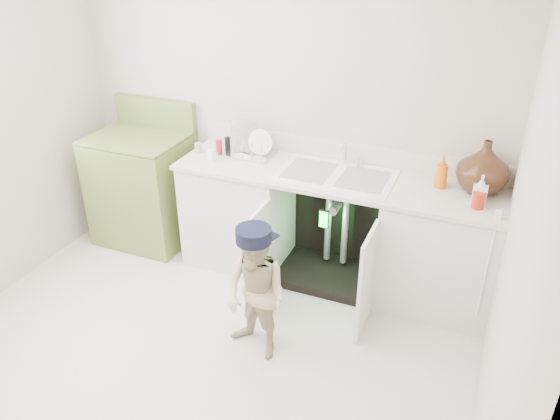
# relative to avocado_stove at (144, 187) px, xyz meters

# --- Properties ---
(ground) EXTENTS (3.50, 3.50, 0.00)m
(ground) POSITION_rel_avocado_stove_xyz_m (1.17, -1.18, -0.50)
(ground) COLOR beige
(ground) RESTS_ON ground
(room_shell) EXTENTS (6.00, 5.50, 1.26)m
(room_shell) POSITION_rel_avocado_stove_xyz_m (1.17, -1.18, 0.75)
(room_shell) COLOR #BFB6A4
(room_shell) RESTS_ON ground
(counter_run) EXTENTS (2.44, 1.02, 1.27)m
(counter_run) POSITION_rel_avocado_stove_xyz_m (1.76, 0.03, -0.01)
(counter_run) COLOR silver
(counter_run) RESTS_ON ground
(avocado_stove) EXTENTS (0.78, 0.65, 1.21)m
(avocado_stove) POSITION_rel_avocado_stove_xyz_m (0.00, 0.00, 0.00)
(avocado_stove) COLOR olive
(avocado_stove) RESTS_ON ground
(repair_worker) EXTENTS (0.53, 0.90, 0.93)m
(repair_worker) POSITION_rel_avocado_stove_xyz_m (1.52, -0.98, -0.03)
(repair_worker) COLOR #C5B38D
(repair_worker) RESTS_ON ground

